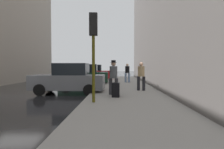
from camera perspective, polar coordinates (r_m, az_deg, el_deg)
The scene contains 11 objects.
ground_plane at distance 12.93m, azimuth -23.79°, elevation -5.19°, with size 120.00×120.00×0.00m, color black.
sidewalk at distance 11.75m, azimuth 3.94°, elevation -5.37°, with size 4.00×40.00×0.15m, color gray.
parked_gray_coupe at distance 13.03m, azimuth -11.19°, elevation -1.24°, with size 4.24×2.13×1.79m.
parked_dark_green_sedan at distance 19.19m, azimuth -7.22°, elevation -0.14°, with size 4.25×2.16×1.79m.
parked_red_hatchback at distance 24.76m, azimuth -5.34°, elevation 0.38°, with size 4.22×2.10×1.79m.
fire_hydrant at distance 14.53m, azimuth -2.73°, elevation -2.25°, with size 0.42×0.22×0.70m.
traffic_light at distance 8.94m, azimuth -4.88°, elevation 9.51°, with size 0.32×0.32×3.60m.
pedestrian_with_beanie at distance 11.23m, azimuth 0.39°, elevation -0.27°, with size 0.53×0.49×1.78m.
pedestrian_in_jeans at distance 20.01m, azimuth 4.03°, elevation 0.70°, with size 0.52×0.45×1.71m.
pedestrian_in_tan_coat at distance 13.31m, azimuth 7.63°, elevation -0.05°, with size 0.53×0.47×1.71m.
rolling_suitcase at distance 10.48m, azimuth 0.99°, elevation -3.99°, with size 0.39×0.58×1.04m.
Camera 1 is at (5.42, -11.63, 1.61)m, focal length 35.00 mm.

